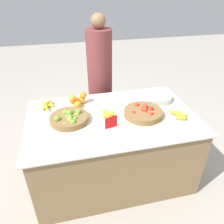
{
  "coord_description": "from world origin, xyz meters",
  "views": [
    {
      "loc": [
        -0.4,
        -1.72,
        1.89
      ],
      "look_at": [
        0.0,
        0.0,
        0.8
      ],
      "focal_mm": 35.0,
      "sensor_mm": 36.0,
      "label": 1
    }
  ],
  "objects": [
    {
      "name": "banana_bunch_middle_left",
      "position": [
        -0.03,
        0.01,
        0.77
      ],
      "size": [
        0.15,
        0.17,
        0.06
      ],
      "color": "yellow",
      "rests_on": "market_table"
    },
    {
      "name": "tomato_basket",
      "position": [
        0.3,
        -0.05,
        0.78
      ],
      "size": [
        0.37,
        0.37,
        0.1
      ],
      "color": "olive",
      "rests_on": "market_table"
    },
    {
      "name": "price_sign",
      "position": [
        -0.05,
        -0.18,
        0.81
      ],
      "size": [
        0.11,
        0.03,
        0.11
      ],
      "rotation": [
        0.0,
        0.0,
        0.22
      ],
      "color": "red",
      "rests_on": "market_table"
    },
    {
      "name": "lime_bowl",
      "position": [
        -0.4,
        0.01,
        0.78
      ],
      "size": [
        0.35,
        0.35,
        0.1
      ],
      "color": "olive",
      "rests_on": "market_table"
    },
    {
      "name": "orange_pile",
      "position": [
        -0.3,
        0.31,
        0.8
      ],
      "size": [
        0.19,
        0.18,
        0.13
      ],
      "color": "orange",
      "rests_on": "market_table"
    },
    {
      "name": "banana_bunch_front_center",
      "position": [
        0.62,
        -0.16,
        0.77
      ],
      "size": [
        0.18,
        0.18,
        0.06
      ],
      "color": "yellow",
      "rests_on": "market_table"
    },
    {
      "name": "market_table",
      "position": [
        0.0,
        0.0,
        0.38
      ],
      "size": [
        1.62,
        1.02,
        0.75
      ],
      "color": "olive",
      "rests_on": "ground_plane"
    },
    {
      "name": "vendor_person",
      "position": [
        0.03,
        0.81,
        0.73
      ],
      "size": [
        0.31,
        0.31,
        1.57
      ],
      "color": "brown",
      "rests_on": "ground_plane"
    },
    {
      "name": "metal_bowl",
      "position": [
        0.55,
        0.22,
        0.78
      ],
      "size": [
        0.31,
        0.31,
        0.06
      ],
      "color": "silver",
      "rests_on": "market_table"
    },
    {
      "name": "ground_plane",
      "position": [
        0.0,
        0.0,
        0.0
      ],
      "size": [
        12.0,
        12.0,
        0.0
      ],
      "primitive_type": "plane",
      "color": "#ADA599"
    },
    {
      "name": "banana_bunch_front_left",
      "position": [
        -0.61,
        0.33,
        0.77
      ],
      "size": [
        0.14,
        0.22,
        0.06
      ],
      "color": "yellow",
      "rests_on": "market_table"
    }
  ]
}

